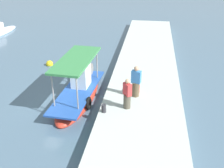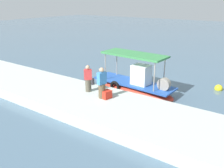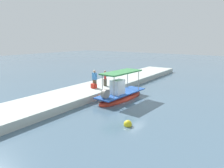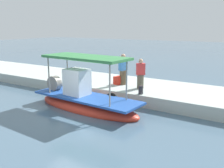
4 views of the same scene
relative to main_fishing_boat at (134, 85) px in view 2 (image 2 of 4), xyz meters
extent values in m
plane|color=#4A6478|center=(-0.45, 0.73, -0.45)|extent=(120.00, 120.00, 0.00)
cube|color=#B2BCB5|center=(-0.45, -3.74, -0.14)|extent=(36.00, 4.27, 0.62)
ellipsoid|color=red|center=(-0.10, 0.01, -0.36)|extent=(6.04, 2.05, 0.89)
cube|color=#2653AB|center=(-0.10, 0.01, 0.14)|extent=(5.80, 2.03, 0.10)
cube|color=white|center=(0.49, -0.02, 0.78)|extent=(1.15, 1.00, 1.39)
cylinder|color=gray|center=(1.84, 0.55, 1.06)|extent=(0.07, 0.07, 1.94)
cylinder|color=gray|center=(1.76, -0.74, 1.06)|extent=(0.07, 0.07, 1.94)
cylinder|color=gray|center=(-1.96, 0.77, 1.06)|extent=(0.07, 0.07, 1.94)
cylinder|color=gray|center=(-2.04, -0.52, 1.06)|extent=(0.07, 0.07, 1.94)
cube|color=#388548|center=(-0.10, 0.01, 2.09)|extent=(4.40, 1.94, 0.12)
torus|color=black|center=(-1.04, -0.82, -0.06)|extent=(0.75, 0.22, 0.74)
cylinder|color=gray|center=(2.16, -0.12, 0.54)|extent=(0.82, 0.40, 0.80)
cylinder|color=brown|center=(-0.22, -3.31, 0.58)|extent=(0.48, 0.48, 0.83)
cube|color=#3C82CC|center=(-0.22, -3.31, 1.34)|extent=(0.39, 0.56, 0.69)
sphere|color=tan|center=(-0.22, -3.31, 1.82)|extent=(0.27, 0.27, 0.27)
cylinder|color=#544F40|center=(-1.52, -2.97, 0.55)|extent=(0.51, 0.51, 0.76)
cube|color=red|center=(-1.52, -2.97, 1.24)|extent=(0.52, 0.49, 0.63)
sphere|color=tan|center=(-1.52, -2.97, 1.68)|extent=(0.25, 0.25, 0.25)
cylinder|color=#2D2D33|center=(-2.10, -1.87, 0.38)|extent=(0.24, 0.24, 0.42)
cube|color=red|center=(0.02, -3.22, 0.40)|extent=(0.50, 0.59, 0.46)
sphere|color=yellow|center=(4.65, 3.60, -0.35)|extent=(0.54, 0.54, 0.54)
camera|label=1|loc=(-13.11, -3.98, 7.44)|focal=42.36mm
camera|label=2|loc=(7.50, -13.34, 5.50)|focal=38.44mm
camera|label=3|loc=(15.22, 9.93, 5.04)|focal=32.73mm
camera|label=4|loc=(-7.73, 9.57, 3.55)|focal=41.57mm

